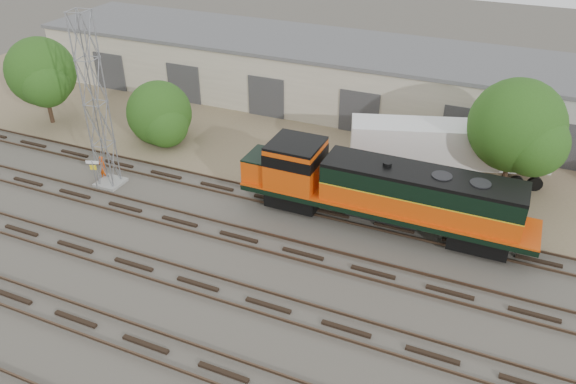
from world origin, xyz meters
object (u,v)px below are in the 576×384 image
at_px(semi_trailer, 454,145).
at_px(signal_tower, 96,107).
at_px(locomotive, 379,190).
at_px(worker, 103,167).

bearing_deg(semi_trailer, signal_tower, -172.46).
xyz_separation_m(locomotive, signal_tower, (-17.68, -2.42, 3.16)).
xyz_separation_m(signal_tower, worker, (-0.90, 0.47, -4.70)).
bearing_deg(signal_tower, worker, 152.57).
height_order(locomotive, semi_trailer, locomotive).
relative_size(locomotive, worker, 10.31).
distance_m(worker, semi_trailer, 23.56).
xyz_separation_m(signal_tower, semi_trailer, (20.67, 9.79, -3.05)).
height_order(locomotive, worker, locomotive).
distance_m(signal_tower, worker, 4.81).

